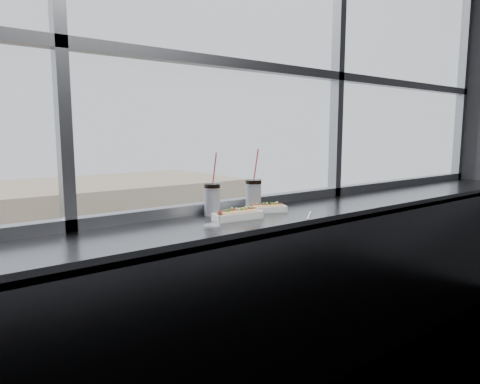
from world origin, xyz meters
TOP-DOWN VIEW (x-y plane):
  - wall_back_lower at (0.00, 1.50)m, footprint 6.00×0.00m
  - window_glass at (0.00, 1.52)m, footprint 6.00×0.00m
  - window_mullions at (0.00, 1.50)m, footprint 6.00×0.08m
  - counter at (0.00, 1.23)m, footprint 6.00×0.55m
  - counter_fascia at (0.00, 0.97)m, footprint 6.00×0.04m
  - hotdog_tray_left at (-0.18, 1.20)m, footprint 0.30×0.13m
  - hotdog_tray_right at (0.10, 1.27)m, footprint 0.26×0.17m
  - soda_cup_left at (-0.21, 1.40)m, footprint 0.10×0.10m
  - soda_cup_right at (0.07, 1.36)m, footprint 0.10×0.10m
  - loose_straw at (0.21, 1.03)m, footprint 0.18×0.15m
  - wrapper at (-0.40, 1.12)m, footprint 0.10×0.07m
  - car_near_e at (15.89, 17.50)m, footprint 3.56×7.06m
  - car_far_c at (11.75, 25.50)m, footprint 3.14×7.00m
  - car_far_b at (3.83, 25.50)m, footprint 3.44×7.03m
  - pedestrian_d at (7.26, 29.29)m, footprint 0.69×0.92m
  - pedestrian_c at (4.54, 30.28)m, footprint 0.87×0.65m
  - tree_right at (11.71, 29.50)m, footprint 3.03×3.03m

SIDE VIEW (x-z plane):
  - pedestrian_c at x=4.54m, z-range -10.96..-9.01m
  - pedestrian_d at x=7.26m, z-range -10.96..-8.88m
  - car_near_e at x=15.89m, z-range -10.94..-8.68m
  - car_far_b at x=3.83m, z-range -10.94..-8.67m
  - car_far_c at x=11.75m, z-range -10.94..-8.64m
  - tree_right at x=11.71m, z-range -10.16..-5.42m
  - wall_back_lower at x=0.00m, z-range -2.45..3.55m
  - counter_fascia at x=0.00m, z-range 0.03..1.07m
  - counter at x=0.00m, z-range 1.04..1.10m
  - loose_straw at x=0.21m, z-range 1.10..1.11m
  - wrapper at x=-0.40m, z-range 1.10..1.12m
  - hotdog_tray_right at x=0.10m, z-range 1.09..1.16m
  - hotdog_tray_left at x=-0.18m, z-range 1.09..1.16m
  - soda_cup_left at x=-0.21m, z-range 1.02..1.39m
  - soda_cup_right at x=0.07m, z-range 1.02..1.40m
  - window_glass at x=0.00m, z-range -0.70..5.30m
  - window_mullions at x=0.00m, z-range 1.10..3.50m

